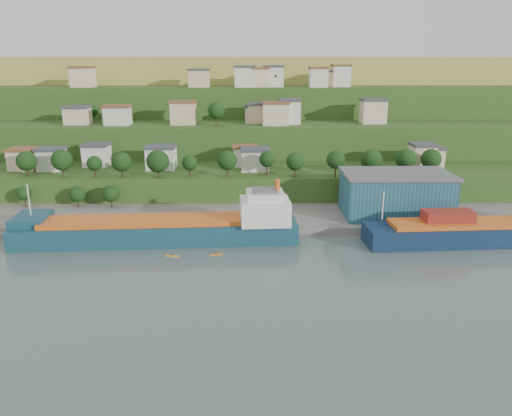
{
  "coord_description": "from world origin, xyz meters",
  "views": [
    {
      "loc": [
        8.57,
        -113.43,
        44.94
      ],
      "look_at": [
        9.22,
        15.0,
        7.7
      ],
      "focal_mm": 35.0,
      "sensor_mm": 36.0,
      "label": 1
    }
  ],
  "objects_px": {
    "cargo_ship_near": "(166,231)",
    "warehouse": "(395,194)",
    "caravan": "(37,216)",
    "cargo_ship_far": "(496,232)",
    "kayak_orange": "(216,254)"
  },
  "relations": [
    {
      "from": "warehouse",
      "to": "caravan",
      "type": "xyz_separation_m",
      "value": [
        -104.04,
        -2.59,
        -5.89
      ]
    },
    {
      "from": "warehouse",
      "to": "caravan",
      "type": "distance_m",
      "value": 104.24
    },
    {
      "from": "cargo_ship_far",
      "to": "caravan",
      "type": "distance_m",
      "value": 126.7
    },
    {
      "from": "cargo_ship_far",
      "to": "kayak_orange",
      "type": "distance_m",
      "value": 72.86
    },
    {
      "from": "cargo_ship_far",
      "to": "caravan",
      "type": "bearing_deg",
      "value": 169.09
    },
    {
      "from": "cargo_ship_near",
      "to": "caravan",
      "type": "distance_m",
      "value": 42.37
    },
    {
      "from": "cargo_ship_near",
      "to": "warehouse",
      "type": "height_order",
      "value": "cargo_ship_near"
    },
    {
      "from": "warehouse",
      "to": "cargo_ship_far",
      "type": "bearing_deg",
      "value": -40.28
    },
    {
      "from": "cargo_ship_near",
      "to": "warehouse",
      "type": "relative_size",
      "value": 2.37
    },
    {
      "from": "cargo_ship_near",
      "to": "kayak_orange",
      "type": "bearing_deg",
      "value": -39.03
    },
    {
      "from": "caravan",
      "to": "warehouse",
      "type": "bearing_deg",
      "value": -20.97
    },
    {
      "from": "cargo_ship_near",
      "to": "warehouse",
      "type": "bearing_deg",
      "value": 11.06
    },
    {
      "from": "cargo_ship_far",
      "to": "cargo_ship_near",
      "type": "bearing_deg",
      "value": 175.51
    },
    {
      "from": "cargo_ship_near",
      "to": "cargo_ship_far",
      "type": "distance_m",
      "value": 85.98
    },
    {
      "from": "warehouse",
      "to": "caravan",
      "type": "relative_size",
      "value": 5.41
    }
  ]
}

